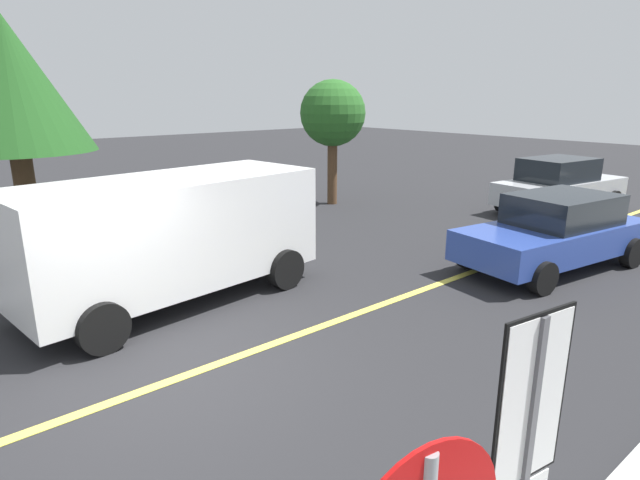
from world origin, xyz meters
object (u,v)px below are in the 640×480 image
at_px(white_van, 169,232).
at_px(car_silver_crossing, 559,185).
at_px(speed_limit_sign, 526,443).
at_px(car_blue_near_curb, 556,231).
at_px(tree_left_verge, 10,86).
at_px(tree_centre_verge, 333,115).

relative_size(white_van, car_silver_crossing, 1.14).
bearing_deg(speed_limit_sign, car_blue_near_curb, 24.80).
distance_m(car_silver_crossing, tree_left_verge, 14.79).
height_order(speed_limit_sign, tree_left_verge, tree_left_verge).
distance_m(car_blue_near_curb, tree_left_verge, 11.08).
height_order(speed_limit_sign, car_blue_near_curb, speed_limit_sign).
distance_m(white_van, car_silver_crossing, 12.48).
bearing_deg(tree_left_verge, speed_limit_sign, -88.22).
relative_size(white_van, tree_centre_verge, 1.34).
xyz_separation_m(white_van, car_blue_near_curb, (6.98, -3.45, -0.48)).
relative_size(white_van, car_blue_near_curb, 1.17).
height_order(tree_left_verge, tree_centre_verge, tree_left_verge).
distance_m(speed_limit_sign, tree_centre_verge, 14.99).
relative_size(speed_limit_sign, white_van, 0.47).
bearing_deg(tree_left_verge, white_van, -62.88).
relative_size(speed_limit_sign, car_blue_near_curb, 0.55).
bearing_deg(car_silver_crossing, tree_left_verge, 164.56).
relative_size(car_blue_near_curb, tree_centre_verge, 1.14).
bearing_deg(car_silver_crossing, car_blue_near_curb, -154.59).
relative_size(white_van, tree_left_verge, 1.08).
relative_size(speed_limit_sign, tree_centre_verge, 0.62).
xyz_separation_m(speed_limit_sign, car_blue_near_curb, (8.20, 3.79, -0.97)).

